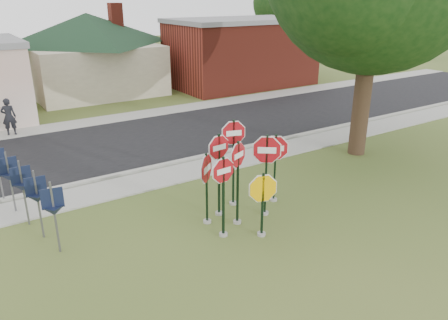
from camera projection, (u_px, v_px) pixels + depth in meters
ground at (269, 239)px, 12.06m from camera, size 120.00×120.00×0.00m
sidewalk_near at (177, 174)px, 16.36m from camera, size 60.00×1.60×0.06m
road at (132, 142)px, 19.90m from camera, size 60.00×7.00×0.04m
sidewalk_far at (102, 121)px, 23.26m from camera, size 60.00×1.60×0.06m
curb at (166, 165)px, 17.13m from camera, size 60.00×0.20×0.14m
stop_sign_center at (238, 172)px, 12.33m from camera, size 0.93×0.43×2.65m
stop_sign_yellow at (263, 198)px, 11.84m from camera, size 1.07×0.36×2.00m
stop_sign_left at (223, 187)px, 11.71m from camera, size 0.97×0.24×2.45m
stop_sign_right at (266, 163)px, 12.83m from camera, size 0.94×0.73×2.68m
stop_sign_back_right at (234, 150)px, 13.41m from camera, size 1.00×0.32×2.93m
stop_sign_back_left at (219, 164)px, 12.83m from camera, size 1.00×0.24×2.69m
stop_sign_far_right at (275, 159)px, 13.80m from camera, size 0.90×0.67×2.38m
stop_sign_far_left at (207, 179)px, 12.44m from camera, size 0.90×0.76×2.31m
route_sign_row at (23, 186)px, 12.41m from camera, size 1.43×4.63×2.00m
building_house at (88, 37)px, 29.03m from camera, size 11.60×11.60×6.20m
building_brick at (241, 52)px, 31.81m from camera, size 10.20×6.20×4.75m
bg_tree_right at (282, 3)px, 41.65m from camera, size 5.60×5.60×8.40m
pedestrian at (9, 117)px, 20.53m from camera, size 0.73×0.57×1.77m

